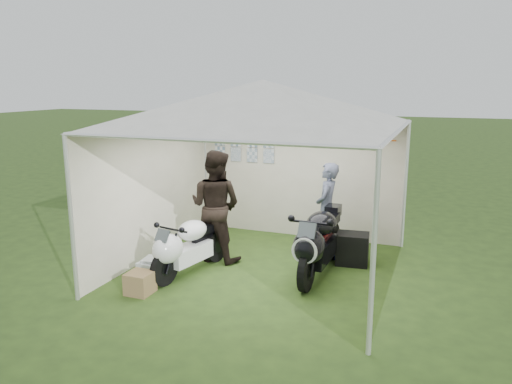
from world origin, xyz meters
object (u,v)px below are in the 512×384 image
motorcycle_white (187,245)px  crate_0 (157,267)px  motorcycle_black (318,241)px  paddock_stand (332,248)px  equipment_box (352,249)px  person_blue_jacket (327,208)px  person_dark_jacket (215,206)px  crate_1 (140,283)px  crate_2 (149,269)px  canopy_tent (263,108)px

motorcycle_white → crate_0: motorcycle_white is taller
motorcycle_black → paddock_stand: size_ratio=4.92×
paddock_stand → equipment_box: equipment_box is taller
paddock_stand → person_blue_jacket: size_ratio=0.26×
person_blue_jacket → crate_0: 3.09m
paddock_stand → crate_0: (-2.37, -1.82, -0.02)m
motorcycle_black → equipment_box: (0.40, 0.74, -0.31)m
person_blue_jacket → equipment_box: (0.55, -0.46, -0.54)m
motorcycle_white → person_dark_jacket: (0.12, 0.78, 0.45)m
paddock_stand → crate_1: (-2.23, -2.49, -0.00)m
person_dark_jacket → person_blue_jacket: size_ratio=1.17×
person_blue_jacket → equipment_box: bearing=51.3°
motorcycle_white → paddock_stand: motorcycle_white is taller
paddock_stand → person_dark_jacket: 2.15m
person_dark_jacket → crate_0: size_ratio=4.49×
person_dark_jacket → motorcycle_white: bearing=84.7°
motorcycle_black → paddock_stand: (0.02, 0.95, -0.41)m
crate_2 → canopy_tent: bearing=32.0°
person_blue_jacket → crate_1: (-2.06, -2.74, -0.64)m
motorcycle_black → person_blue_jacket: 1.23m
paddock_stand → person_blue_jacket: person_blue_jacket is taller
paddock_stand → crate_2: bearing=-142.1°
paddock_stand → crate_2: size_ratio=1.31×
motorcycle_black → crate_0: bearing=-158.3°
canopy_tent → person_dark_jacket: size_ratio=3.01×
person_dark_jacket → crate_1: size_ratio=5.36×
motorcycle_black → crate_2: motorcycle_black is taller
crate_2 → person_dark_jacket: bearing=59.9°
canopy_tent → crate_2: 3.05m
equipment_box → crate_0: (-2.75, -1.61, -0.12)m
motorcycle_black → paddock_stand: bearing=90.0°
crate_1 → person_dark_jacket: bearing=76.3°
motorcycle_white → motorcycle_black: bearing=30.5°
person_blue_jacket → crate_0: bearing=-45.9°
motorcycle_white → person_blue_jacket: 2.59m
person_dark_jacket → crate_2: (-0.63, -1.09, -0.82)m
paddock_stand → crate_1: paddock_stand is taller
crate_0 → crate_2: size_ratio=1.29×
canopy_tent → person_blue_jacket: (0.75, 1.20, -1.77)m
motorcycle_white → crate_0: size_ratio=4.18×
motorcycle_black → crate_2: 2.65m
canopy_tent → crate_1: size_ratio=16.15×
crate_0 → crate_2: (-0.09, -0.09, -0.02)m
canopy_tent → person_blue_jacket: canopy_tent is taller
motorcycle_white → crate_1: motorcycle_white is taller
paddock_stand → equipment_box: 0.45m
paddock_stand → person_dark_jacket: (-1.82, -0.82, 0.78)m
crate_2 → motorcycle_white: bearing=30.6°
person_dark_jacket → crate_2: bearing=63.4°
person_blue_jacket → motorcycle_black: bearing=8.0°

